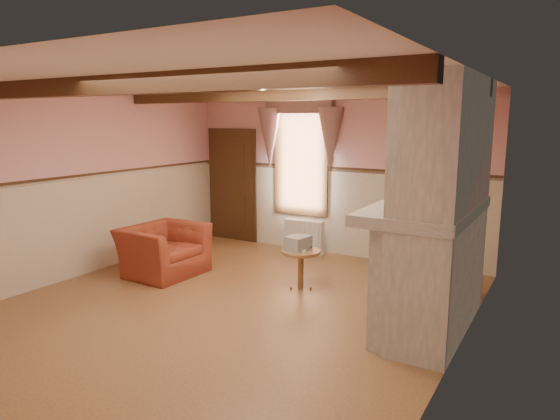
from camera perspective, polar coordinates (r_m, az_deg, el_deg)
The scene contains 25 objects.
floor at distance 6.54m, azimuth -5.52°, elevation -10.78°, with size 5.50×6.00×0.01m, color brown.
ceiling at distance 6.12m, azimuth -5.99°, elevation 14.49°, with size 5.50×6.00×0.01m, color silver.
wall_back at distance 8.75m, azimuth 5.98°, elevation 4.05°, with size 5.50×0.02×2.80m, color pink.
wall_left at distance 8.10m, azimuth -21.64°, elevation 2.87°, with size 0.02×6.00×2.80m, color pink.
wall_right at distance 5.08m, azimuth 20.14°, elevation -1.10°, with size 0.02×6.00×2.80m, color pink.
wainscot at distance 6.31m, azimuth -5.64°, elevation -4.41°, with size 5.50×6.00×1.50m, color beige, non-canonical shape.
chair_rail at distance 6.16m, azimuth -5.76°, elevation 2.35°, with size 5.50×6.00×0.08m, color black, non-canonical shape.
firebox at distance 6.05m, azimuth 13.60°, elevation -8.27°, with size 0.20×0.95×0.90m, color black.
armchair at distance 7.86m, azimuth -13.17°, elevation -4.50°, with size 1.15×1.01×0.75m, color maroon.
side_table at distance 7.06m, azimuth 2.38°, elevation -6.78°, with size 0.55×0.55×0.55m, color brown.
book_stack at distance 6.96m, azimuth 2.08°, elevation -3.80°, with size 0.26×0.32×0.20m, color #B7AD8C.
radiator at distance 8.84m, azimuth 2.79°, elevation -3.08°, with size 0.70×0.18×0.60m, color silver.
bowl at distance 5.61m, azimuth 16.00°, elevation 0.85°, with size 0.37×0.37×0.09m, color brown.
mantel_clock at distance 6.52m, azimuth 18.16°, elevation 2.50°, with size 0.14×0.24×0.20m, color black.
oil_lamp at distance 6.36m, azimuth 17.86°, elevation 2.69°, with size 0.11×0.11×0.28m, color #CE803A.
candle_red at distance 5.31m, azimuth 15.16°, elevation 0.75°, with size 0.06×0.06×0.16m, color #A31415.
jar_yellow at distance 5.24m, azimuth 14.90°, elevation 0.40°, with size 0.06×0.06×0.12m, color gold.
fireplace at distance 5.72m, azimuth 18.07°, elevation 0.25°, with size 0.85×2.00×2.80m, color gray.
mantel at distance 5.77m, azimuth 16.31°, elevation 0.02°, with size 1.05×2.05×0.12m, color gray.
overmantel_mirror at distance 5.74m, azimuth 14.82°, elevation 6.19°, with size 0.06×1.44×1.04m, color silver.
door at distance 9.80m, azimuth -5.44°, elevation 2.67°, with size 1.10×0.10×2.10m, color black.
window at distance 8.97m, azimuth 2.43°, elevation 5.85°, with size 1.06×0.08×2.02m, color white.
window_drapes at distance 8.86m, azimuth 2.18°, elevation 9.69°, with size 1.30×0.14×1.40m, color gray.
ceiling_beam_front at distance 5.20m, azimuth -14.10°, elevation 13.88°, with size 5.50×0.18×0.20m, color black.
ceiling_beam_back at distance 7.11m, azimuth -0.06°, elevation 13.15°, with size 5.50×0.18×0.20m, color black.
Camera 1 is at (3.63, -4.91, 2.35)m, focal length 32.00 mm.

